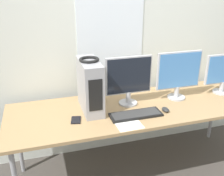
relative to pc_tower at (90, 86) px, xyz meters
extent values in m
cube|color=silver|center=(0.44, 0.46, 0.38)|extent=(8.00, 0.06, 2.70)
cube|color=white|center=(0.32, 0.43, 0.64)|extent=(0.69, 0.01, 1.22)
cube|color=tan|center=(0.44, -0.07, -0.24)|extent=(2.41, 0.80, 0.03)
cylinder|color=#99999E|center=(-0.69, 0.25, -0.62)|extent=(0.04, 0.04, 0.72)
cylinder|color=#99999E|center=(1.56, 0.25, -0.62)|extent=(0.04, 0.04, 0.72)
cube|color=#9E9EA3|center=(0.00, 0.00, 0.00)|extent=(0.16, 0.43, 0.46)
cube|color=black|center=(0.00, -0.22, 0.00)|extent=(0.11, 0.00, 0.28)
torus|color=black|center=(0.00, 0.00, 0.24)|extent=(0.17, 0.17, 0.02)
cylinder|color=#B7B7BC|center=(0.37, 0.01, -0.22)|extent=(0.18, 0.18, 0.02)
cylinder|color=#B7B7BC|center=(0.37, 0.01, -0.16)|extent=(0.05, 0.05, 0.11)
cube|color=#B7B7BC|center=(0.37, 0.01, 0.06)|extent=(0.44, 0.03, 0.35)
cube|color=black|center=(0.37, -0.01, 0.06)|extent=(0.42, 0.00, 0.33)
cylinder|color=#B7B7BC|center=(0.88, 0.00, -0.22)|extent=(0.18, 0.18, 0.02)
cylinder|color=#B7B7BC|center=(0.88, 0.00, -0.16)|extent=(0.05, 0.05, 0.11)
cube|color=#B7B7BC|center=(0.88, 0.00, 0.07)|extent=(0.46, 0.03, 0.37)
cube|color=#4C8CD8|center=(0.88, -0.02, 0.07)|extent=(0.43, 0.00, 0.34)
cylinder|color=#B7B7BC|center=(1.40, -0.02, -0.22)|extent=(0.18, 0.18, 0.02)
cylinder|color=#B7B7BC|center=(1.40, -0.02, -0.16)|extent=(0.05, 0.05, 0.11)
cube|color=black|center=(0.35, -0.24, -0.22)|extent=(0.46, 0.16, 0.02)
cube|color=#383838|center=(0.35, -0.24, -0.21)|extent=(0.42, 0.14, 0.00)
ellipsoid|color=#2D2D2D|center=(0.64, -0.24, -0.21)|extent=(0.06, 0.09, 0.04)
cube|color=black|center=(-0.17, -0.17, -0.23)|extent=(0.10, 0.14, 0.01)
cube|color=white|center=(0.24, -0.31, -0.23)|extent=(0.22, 0.30, 0.00)
camera|label=1|loc=(-0.43, -2.12, 0.87)|focal=42.00mm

